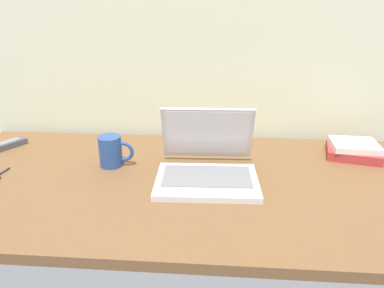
{
  "coord_description": "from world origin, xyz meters",
  "views": [
    {
      "loc": [
        0.12,
        -0.97,
        0.55
      ],
      "look_at": [
        0.05,
        0.0,
        0.15
      ],
      "focal_mm": 32.63,
      "sensor_mm": 36.0,
      "label": 1
    }
  ],
  "objects_px": {
    "coffee_mug": "(112,151)",
    "book_stack": "(353,150)",
    "laptop": "(207,164)",
    "remote_control_near": "(5,146)"
  },
  "relations": [
    {
      "from": "book_stack",
      "to": "coffee_mug",
      "type": "bearing_deg",
      "value": -170.69
    },
    {
      "from": "coffee_mug",
      "to": "book_stack",
      "type": "xyz_separation_m",
      "value": [
        0.84,
        0.14,
        -0.03
      ]
    },
    {
      "from": "coffee_mug",
      "to": "book_stack",
      "type": "bearing_deg",
      "value": 9.31
    },
    {
      "from": "coffee_mug",
      "to": "book_stack",
      "type": "height_order",
      "value": "coffee_mug"
    },
    {
      "from": "laptop",
      "to": "coffee_mug",
      "type": "height_order",
      "value": "laptop"
    },
    {
      "from": "coffee_mug",
      "to": "book_stack",
      "type": "relative_size",
      "value": 0.57
    },
    {
      "from": "laptop",
      "to": "book_stack",
      "type": "relative_size",
      "value": 1.54
    },
    {
      "from": "coffee_mug",
      "to": "remote_control_near",
      "type": "bearing_deg",
      "value": 165.88
    },
    {
      "from": "remote_control_near",
      "to": "book_stack",
      "type": "height_order",
      "value": "book_stack"
    },
    {
      "from": "book_stack",
      "to": "remote_control_near",
      "type": "bearing_deg",
      "value": -178.91
    }
  ]
}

